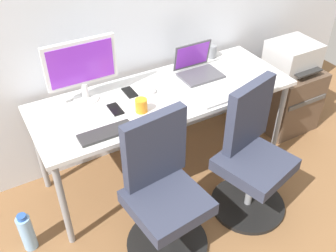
% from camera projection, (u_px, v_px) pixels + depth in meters
% --- Properties ---
extents(ground_plane, '(5.28, 5.28, 0.00)m').
position_uv_depth(ground_plane, '(165.00, 169.00, 3.13)').
color(ground_plane, brown).
extents(desk, '(1.87, 0.69, 0.74)m').
position_uv_depth(desk, '(165.00, 100.00, 2.72)').
color(desk, silver).
rests_on(desk, ground).
extents(office_chair_left, '(0.54, 0.54, 0.94)m').
position_uv_depth(office_chair_left, '(163.00, 194.00, 2.34)').
color(office_chair_left, black).
rests_on(office_chair_left, ground).
extents(office_chair_right, '(0.54, 0.54, 0.94)m').
position_uv_depth(office_chair_right, '(251.00, 157.00, 2.61)').
color(office_chair_right, black).
rests_on(office_chair_right, ground).
extents(side_cabinet, '(0.48, 0.52, 0.57)m').
position_uv_depth(side_cabinet, '(284.00, 96.00, 3.48)').
color(side_cabinet, brown).
rests_on(side_cabinet, ground).
extents(printer, '(0.38, 0.40, 0.24)m').
position_uv_depth(printer, '(293.00, 56.00, 3.23)').
color(printer, '#B7B7B7').
rests_on(printer, side_cabinet).
extents(water_bottle_on_floor, '(0.09, 0.09, 0.31)m').
position_uv_depth(water_bottle_on_floor, '(27.00, 232.00, 2.45)').
color(water_bottle_on_floor, '#8CBFF2').
rests_on(water_bottle_on_floor, ground).
extents(desktop_monitor, '(0.48, 0.18, 0.43)m').
position_uv_depth(desktop_monitor, '(81.00, 67.00, 2.47)').
color(desktop_monitor, silver).
rests_on(desktop_monitor, desk).
extents(open_laptop, '(0.31, 0.26, 0.23)m').
position_uv_depth(open_laptop, '(197.00, 67.00, 2.87)').
color(open_laptop, '#4C4C51').
rests_on(open_laptop, desk).
extents(keyboard_by_monitor, '(0.34, 0.12, 0.02)m').
position_uv_depth(keyboard_by_monitor, '(106.00, 133.00, 2.31)').
color(keyboard_by_monitor, '#2D2D2D').
rests_on(keyboard_by_monitor, desk).
extents(keyboard_by_laptop, '(0.34, 0.12, 0.02)m').
position_uv_depth(keyboard_by_laptop, '(223.00, 98.00, 2.62)').
color(keyboard_by_laptop, '#B7B7B7').
rests_on(keyboard_by_laptop, desk).
extents(mouse_by_monitor, '(0.06, 0.10, 0.03)m').
position_uv_depth(mouse_by_monitor, '(151.00, 89.00, 2.69)').
color(mouse_by_monitor, silver).
rests_on(mouse_by_monitor, desk).
extents(mouse_by_laptop, '(0.06, 0.10, 0.03)m').
position_uv_depth(mouse_by_laptop, '(164.00, 116.00, 2.43)').
color(mouse_by_laptop, '#B7B7B7').
rests_on(mouse_by_laptop, desk).
extents(coffee_mug, '(0.08, 0.08, 0.09)m').
position_uv_depth(coffee_mug, '(141.00, 105.00, 2.48)').
color(coffee_mug, orange).
rests_on(coffee_mug, desk).
extents(pen_cup, '(0.07, 0.07, 0.10)m').
position_uv_depth(pen_cup, '(212.00, 52.00, 3.08)').
color(pen_cup, slate).
rests_on(pen_cup, desk).
extents(phone_near_laptop, '(0.07, 0.14, 0.01)m').
position_uv_depth(phone_near_laptop, '(115.00, 109.00, 2.51)').
color(phone_near_laptop, black).
rests_on(phone_near_laptop, desk).
extents(phone_near_monitor, '(0.07, 0.14, 0.01)m').
position_uv_depth(phone_near_monitor, '(130.00, 92.00, 2.68)').
color(phone_near_monitor, black).
rests_on(phone_near_monitor, desk).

